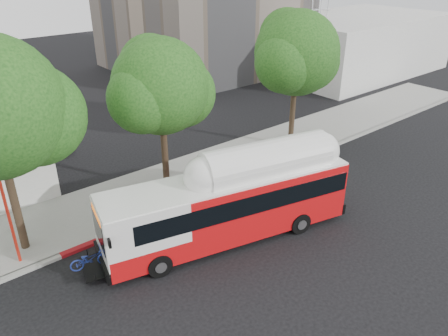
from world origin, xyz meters
The scene contains 10 objects.
ground centered at (0.00, 0.00, 0.00)m, with size 120.00×120.00×0.00m, color black.
sidewalk centered at (0.00, 6.50, 0.07)m, with size 60.00×5.00×0.15m, color gray.
curb_strip centered at (0.00, 3.90, 0.07)m, with size 60.00×0.30×0.15m, color gray.
red_curb_segment centered at (-3.00, 3.90, 0.08)m, with size 10.00×0.32×0.16m, color maroon.
street_tree_left centered at (-8.53, 5.56, 6.60)m, with size 6.67×5.80×9.74m.
street_tree_mid centered at (-0.59, 6.06, 5.91)m, with size 5.75×5.00×8.62m.
street_tree_right centered at (9.44, 5.86, 6.26)m, with size 6.21×5.40×9.18m.
horizon_block centered at (30.00, 16.00, 3.00)m, with size 20.00×12.00×6.00m, color silver.
transit_bus centered at (-1.13, 0.30, 1.74)m, with size 12.75×5.11×3.72m.
signal_pole centered at (-9.51, 4.60, 2.39)m, with size 0.13×0.44×4.65m.
Camera 1 is at (-12.25, -12.87, 12.39)m, focal length 35.00 mm.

